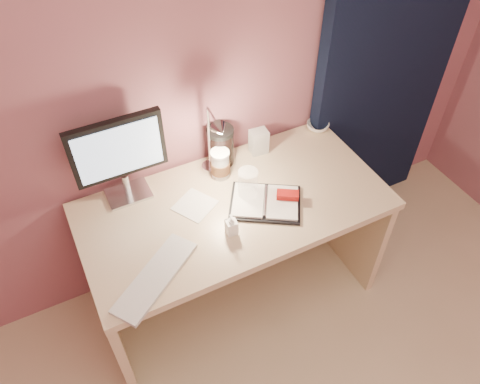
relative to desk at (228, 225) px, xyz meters
name	(u,v)px	position (x,y,z in m)	size (l,w,h in m)	color
room	(377,44)	(0.95, 0.24, 0.63)	(3.50, 3.50, 3.50)	#C6B28E
desk	(228,225)	(0.00, 0.00, 0.00)	(1.40, 0.70, 0.73)	#CABD8F
monitor	(119,153)	(-0.41, 0.20, 0.48)	(0.40, 0.14, 0.43)	silver
keyboard	(155,277)	(-0.46, -0.29, 0.23)	(0.42, 0.12, 0.02)	silver
planner	(267,202)	(0.13, -0.14, 0.24)	(0.39, 0.37, 0.05)	black
paper_a	(259,203)	(0.10, -0.12, 0.23)	(0.16, 0.16, 0.00)	white
paper_c	(195,205)	(-0.17, 0.00, 0.23)	(0.16, 0.16, 0.00)	white
coffee_cup	(220,165)	(0.02, 0.12, 0.30)	(0.09, 0.09, 0.15)	white
clear_cup	(248,185)	(0.07, -0.06, 0.30)	(0.09, 0.09, 0.16)	white
bowl	(318,126)	(0.64, 0.22, 0.24)	(0.12, 0.12, 0.04)	white
lotion_bottle	(231,224)	(-0.09, -0.22, 0.28)	(0.05, 0.05, 0.10)	white
dark_jar	(221,148)	(0.07, 0.21, 0.32)	(0.13, 0.13, 0.18)	black
product_box	(259,142)	(0.27, 0.20, 0.29)	(0.09, 0.07, 0.13)	silver
desk_lamp	(219,141)	(0.01, 0.10, 0.46)	(0.09, 0.23, 0.38)	silver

